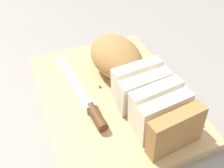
{
  "coord_description": "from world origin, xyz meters",
  "views": [
    {
      "loc": [
        0.4,
        -0.15,
        0.45
      ],
      "look_at": [
        0.0,
        0.0,
        0.06
      ],
      "focal_mm": 41.78,
      "sensor_mm": 36.0,
      "label": 1
    }
  ],
  "objects": [
    {
      "name": "crumb_near_knife",
      "position": [
        0.04,
        0.03,
        0.03
      ],
      "size": [
        0.01,
        0.01,
        0.01
      ],
      "primitive_type": "sphere",
      "color": "#996633",
      "rests_on": "cutting_board"
    },
    {
      "name": "bread_loaf",
      "position": [
        -0.0,
        0.05,
        0.07
      ],
      "size": [
        0.37,
        0.14,
        0.09
      ],
      "rotation": [
        0.0,
        0.0,
        0.1
      ],
      "color": "#A8753D",
      "rests_on": "cutting_board"
    },
    {
      "name": "bread_knife",
      "position": [
        0.03,
        -0.06,
        0.03
      ],
      "size": [
        0.28,
        0.05,
        0.02
      ],
      "rotation": [
        0.0,
        0.0,
        3.24
      ],
      "color": "silver",
      "rests_on": "cutting_board"
    },
    {
      "name": "cutting_board",
      "position": [
        0.0,
        0.0,
        0.01
      ],
      "size": [
        0.43,
        0.32,
        0.03
      ],
      "primitive_type": "cube",
      "rotation": [
        0.0,
        0.0,
        0.01
      ],
      "color": "tan",
      "rests_on": "ground_plane"
    },
    {
      "name": "crumb_stray_left",
      "position": [
        -0.03,
        -0.02,
        0.03
      ],
      "size": [
        0.01,
        0.01,
        0.01
      ],
      "primitive_type": "sphere",
      "color": "#996633",
      "rests_on": "cutting_board"
    },
    {
      "name": "ground_plane",
      "position": [
        0.0,
        0.0,
        0.0
      ],
      "size": [
        3.0,
        3.0,
        0.0
      ],
      "primitive_type": "plane",
      "color": "gray"
    },
    {
      "name": "crumb_stray_right",
      "position": [
        0.03,
        -0.04,
        0.03
      ],
      "size": [
        0.0,
        0.0,
        0.0
      ],
      "primitive_type": "sphere",
      "color": "#996633",
      "rests_on": "cutting_board"
    },
    {
      "name": "crumb_near_loaf",
      "position": [
        0.08,
        -0.04,
        0.03
      ],
      "size": [
        0.0,
        0.0,
        0.0
      ],
      "primitive_type": "sphere",
      "color": "#996633",
      "rests_on": "cutting_board"
    }
  ]
}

